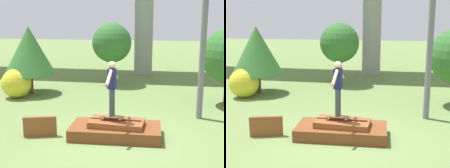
% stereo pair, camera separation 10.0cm
% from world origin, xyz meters
% --- Properties ---
extents(ground_plane, '(80.00, 80.00, 0.00)m').
position_xyz_m(ground_plane, '(0.00, 0.00, 0.00)').
color(ground_plane, olive).
extents(scrap_pile, '(2.63, 1.39, 0.56)m').
position_xyz_m(scrap_pile, '(0.01, -0.00, 0.21)').
color(scrap_pile, brown).
rests_on(scrap_pile, ground_plane).
extents(scrap_plank_loose, '(0.93, 0.37, 0.59)m').
position_xyz_m(scrap_plank_loose, '(-2.15, -0.36, 0.30)').
color(scrap_plank_loose, brown).
rests_on(scrap_plank_loose, ground_plane).
extents(skateboard, '(0.73, 0.24, 0.09)m').
position_xyz_m(skateboard, '(-0.09, -0.08, 0.63)').
color(skateboard, brown).
rests_on(skateboard, scrap_pile).
extents(skater, '(0.23, 1.18, 1.56)m').
position_xyz_m(skater, '(-0.09, -0.08, 1.55)').
color(skater, '#383D4C').
rests_on(skater, skateboard).
extents(tree_behind_left, '(2.00, 2.00, 3.14)m').
position_xyz_m(tree_behind_left, '(-1.36, 7.19, 2.13)').
color(tree_behind_left, '#4C3823').
rests_on(tree_behind_left, ground_plane).
extents(tree_behind_right, '(2.26, 2.26, 3.03)m').
position_xyz_m(tree_behind_right, '(-4.62, 4.54, 1.96)').
color(tree_behind_right, brown).
rests_on(tree_behind_right, ground_plane).
extents(bush_yellow_flowering, '(1.27, 1.27, 1.27)m').
position_xyz_m(bush_yellow_flowering, '(-4.92, 3.75, 0.63)').
color(bush_yellow_flowering, gold).
rests_on(bush_yellow_flowering, ground_plane).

